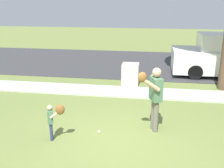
{
  "coord_description": "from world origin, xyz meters",
  "views": [
    {
      "loc": [
        0.77,
        -5.94,
        3.34
      ],
      "look_at": [
        -0.41,
        1.43,
        1.0
      ],
      "focal_mm": 43.37,
      "sensor_mm": 36.0,
      "label": 1
    }
  ],
  "objects_px": {
    "person_adult": "(154,93)",
    "person_child": "(54,116)",
    "baseball": "(99,132)",
    "utility_cabinet": "(130,75)"
  },
  "relations": [
    {
      "from": "person_adult",
      "to": "person_child",
      "type": "bearing_deg",
      "value": 0.58
    },
    {
      "from": "baseball",
      "to": "utility_cabinet",
      "type": "bearing_deg",
      "value": 84.42
    },
    {
      "from": "person_adult",
      "to": "utility_cabinet",
      "type": "xyz_separation_m",
      "value": [
        -0.97,
        3.88,
        -0.6
      ]
    },
    {
      "from": "person_child",
      "to": "baseball",
      "type": "relative_size",
      "value": 13.18
    },
    {
      "from": "person_child",
      "to": "baseball",
      "type": "distance_m",
      "value": 1.29
    },
    {
      "from": "person_child",
      "to": "person_adult",
      "type": "bearing_deg",
      "value": 0.58
    },
    {
      "from": "utility_cabinet",
      "to": "baseball",
      "type": "bearing_deg",
      "value": -95.58
    },
    {
      "from": "person_child",
      "to": "baseball",
      "type": "xyz_separation_m",
      "value": [
        1.0,
        0.54,
        -0.6
      ]
    },
    {
      "from": "utility_cabinet",
      "to": "person_adult",
      "type": "bearing_deg",
      "value": -76.0
    },
    {
      "from": "baseball",
      "to": "person_child",
      "type": "bearing_deg",
      "value": -151.84
    }
  ]
}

